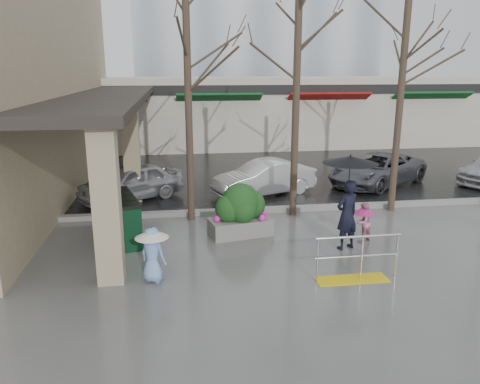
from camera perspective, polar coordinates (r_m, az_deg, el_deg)
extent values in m
plane|color=#51514F|center=(11.41, 5.07, -8.44)|extent=(120.00, 120.00, 0.00)
cube|color=black|center=(32.60, -3.77, 6.86)|extent=(120.00, 36.00, 0.01)
cube|color=gray|center=(15.07, 1.63, -2.24)|extent=(120.00, 0.30, 0.15)
cube|color=#2D2823|center=(18.36, -15.77, 11.56)|extent=(2.80, 18.00, 0.25)
cube|color=tan|center=(10.17, -15.94, -1.41)|extent=(0.55, 0.55, 3.50)
cube|color=tan|center=(16.49, -13.07, 4.85)|extent=(0.55, 0.55, 3.50)
cube|color=beige|center=(28.65, 0.86, 9.81)|extent=(34.00, 6.00, 4.00)
cube|color=maroon|center=(25.59, -16.36, 10.54)|extent=(4.50, 1.68, 0.87)
cube|color=#0F4C1E|center=(25.47, -2.63, 11.09)|extent=(4.50, 1.68, 0.87)
cube|color=maroon|center=(26.72, 10.53, 11.04)|extent=(4.50, 1.68, 0.87)
cube|color=#0F4C1E|center=(29.18, 21.96, 10.53)|extent=(4.50, 1.68, 0.87)
cube|color=black|center=(25.71, 1.90, 12.36)|extent=(34.00, 0.35, 0.50)
cube|color=yellow|center=(10.73, 13.44, -10.31)|extent=(1.60, 0.50, 0.02)
cylinder|color=silver|center=(10.28, 9.41, -8.26)|extent=(0.05, 0.05, 1.00)
cylinder|color=silver|center=(10.61, 14.61, -7.80)|extent=(0.05, 0.05, 1.00)
cylinder|color=silver|center=(10.93, 18.52, -7.41)|extent=(0.05, 0.05, 1.00)
cylinder|color=silver|center=(10.39, 14.28, -5.30)|extent=(1.90, 0.06, 0.06)
cylinder|color=silver|center=(10.55, 14.13, -7.60)|extent=(1.90, 0.04, 0.04)
cylinder|color=#382B21|center=(13.84, -6.29, 10.20)|extent=(0.22, 0.22, 6.80)
cylinder|color=#382B21|center=(14.31, 6.84, 10.73)|extent=(0.22, 0.22, 7.00)
cylinder|color=#382B21|center=(15.50, 18.85, 9.44)|extent=(0.22, 0.22, 6.50)
imported|color=black|center=(12.16, 12.91, -2.72)|extent=(0.78, 0.66, 1.81)
cylinder|color=black|center=(11.92, 13.16, 1.57)|extent=(0.02, 0.02, 1.15)
cone|color=black|center=(11.82, 13.30, 3.85)|extent=(1.39, 1.39, 0.18)
sphere|color=black|center=(11.80, 13.33, 4.38)|extent=(0.05, 0.05, 0.05)
imported|color=pink|center=(12.89, 14.78, -3.59)|extent=(0.65, 0.62, 1.07)
cylinder|color=black|center=(12.83, 14.83, -2.76)|extent=(0.02, 0.02, 0.46)
cone|color=#E02388|center=(12.79, 14.87, -2.16)|extent=(0.59, 0.59, 0.18)
sphere|color=black|center=(12.76, 14.91, -1.68)|extent=(0.05, 0.05, 0.05)
imported|color=#7FA7E2|center=(10.33, -10.60, -7.52)|extent=(0.71, 0.65, 1.22)
cylinder|color=black|center=(10.22, -10.67, -6.04)|extent=(0.02, 0.02, 0.57)
cone|color=white|center=(10.16, -10.72, -5.00)|extent=(0.73, 0.73, 0.18)
sphere|color=black|center=(10.12, -10.75, -4.42)|extent=(0.05, 0.05, 0.05)
cube|color=gray|center=(13.02, 0.03, -4.27)|extent=(1.83, 1.17, 0.47)
ellipsoid|color=#1E4516|center=(12.81, 0.03, -1.31)|extent=(1.03, 0.93, 1.08)
sphere|color=#1E4516|center=(12.72, -1.38, -2.05)|extent=(0.74, 0.74, 0.74)
sphere|color=#1E4516|center=(13.03, 1.37, -1.57)|extent=(0.79, 0.79, 0.79)
cube|color=#0C371D|center=(12.22, -13.06, -4.35)|extent=(0.56, 0.56, 1.12)
cube|color=black|center=(12.04, -13.23, -1.60)|extent=(0.60, 0.60, 0.08)
cube|color=black|center=(12.75, -13.51, -3.58)|extent=(0.56, 0.56, 1.12)
cube|color=black|center=(12.57, -13.68, -0.93)|extent=(0.60, 0.60, 0.08)
cube|color=#0C3516|center=(13.28, -13.93, -2.87)|extent=(0.56, 0.56, 1.12)
cube|color=black|center=(13.11, -14.09, -0.32)|extent=(0.60, 0.60, 0.08)
cube|color=black|center=(13.81, -14.31, -2.21)|extent=(0.56, 0.56, 1.12)
cube|color=black|center=(13.65, -14.47, 0.25)|extent=(0.60, 0.60, 0.08)
imported|color=#A6A6AA|center=(16.86, -13.18, 1.17)|extent=(3.95, 3.13, 1.26)
imported|color=white|center=(17.10, 2.99, 1.73)|extent=(4.05, 2.64, 1.26)
imported|color=#57595F|center=(19.35, 16.41, 2.69)|extent=(4.93, 4.25, 1.26)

